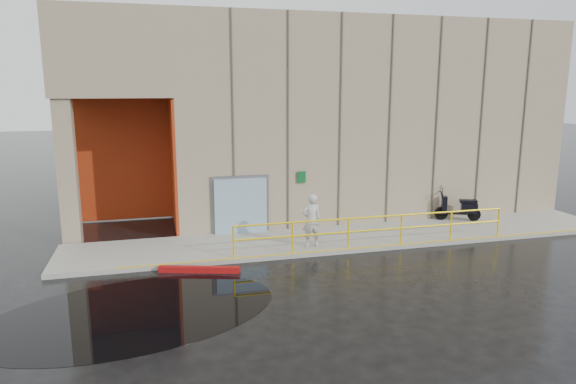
% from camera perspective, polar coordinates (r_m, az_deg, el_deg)
% --- Properties ---
extents(ground, '(120.00, 120.00, 0.00)m').
position_cam_1_polar(ground, '(13.43, -1.77, -11.89)').
color(ground, black).
rests_on(ground, ground).
extents(sidewalk, '(20.00, 3.00, 0.15)m').
position_cam_1_polar(sidewalk, '(18.61, 7.17, -5.03)').
color(sidewalk, gray).
rests_on(sidewalk, ground).
extents(building, '(20.00, 10.17, 8.00)m').
position_cam_1_polar(building, '(24.34, 4.11, 8.77)').
color(building, gray).
rests_on(building, ground).
extents(guardrail, '(9.56, 0.06, 1.03)m').
position_cam_1_polar(guardrail, '(17.35, 9.65, -4.25)').
color(guardrail, yellow).
rests_on(guardrail, sidewalk).
extents(person, '(0.67, 0.46, 1.79)m').
position_cam_1_polar(person, '(16.97, 2.62, -3.17)').
color(person, silver).
rests_on(person, sidewalk).
extents(scooter, '(1.81, 1.19, 1.37)m').
position_cam_1_polar(scooter, '(21.45, 18.47, -0.96)').
color(scooter, black).
rests_on(scooter, sidewalk).
extents(red_curb, '(2.35, 0.86, 0.18)m').
position_cam_1_polar(red_curb, '(15.48, -9.82, -8.48)').
color(red_curb, '#9B0D0E').
rests_on(red_curb, ground).
extents(puddle, '(7.89, 5.78, 0.01)m').
position_cam_1_polar(puddle, '(13.26, -16.90, -12.71)').
color(puddle, black).
rests_on(puddle, ground).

